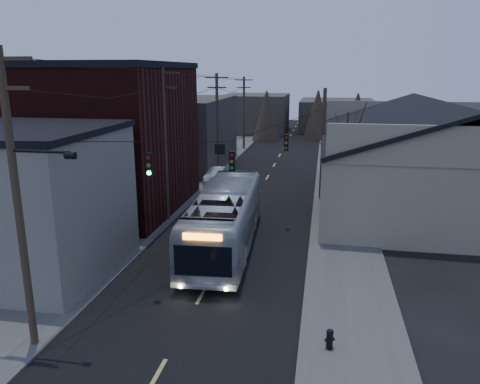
# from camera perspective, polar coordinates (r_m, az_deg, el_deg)

# --- Properties ---
(road_surface) EXTENTS (9.00, 110.00, 0.02)m
(road_surface) POSITION_cam_1_polar(r_m,az_deg,el_deg) (42.01, 3.02, 1.19)
(road_surface) COLOR black
(road_surface) RESTS_ON ground
(sidewalk_left) EXTENTS (4.00, 110.00, 0.12)m
(sidewalk_left) POSITION_cam_1_polar(r_m,az_deg,el_deg) (43.27, -5.55, 1.61)
(sidewalk_left) COLOR #474744
(sidewalk_left) RESTS_ON ground
(sidewalk_right) EXTENTS (4.00, 110.00, 0.12)m
(sidewalk_right) POSITION_cam_1_polar(r_m,az_deg,el_deg) (41.72, 11.91, 0.87)
(sidewalk_right) COLOR #474744
(sidewalk_right) RESTS_ON ground
(building_clapboard) EXTENTS (8.00, 8.00, 7.00)m
(building_clapboard) POSITION_cam_1_polar(r_m,az_deg,el_deg) (24.89, -24.64, -1.28)
(building_clapboard) COLOR slate
(building_clapboard) RESTS_ON ground
(building_brick) EXTENTS (10.00, 12.00, 10.00)m
(building_brick) POSITION_cam_1_polar(r_m,az_deg,el_deg) (34.40, -15.96, 6.13)
(building_brick) COLOR black
(building_brick) RESTS_ON ground
(building_left_far) EXTENTS (9.00, 14.00, 7.00)m
(building_left_far) POSITION_cam_1_polar(r_m,az_deg,el_deg) (49.18, -7.15, 7.20)
(building_left_far) COLOR #37332C
(building_left_far) RESTS_ON ground
(warehouse) EXTENTS (16.16, 20.60, 7.73)m
(warehouse) POSITION_cam_1_polar(r_m,az_deg,el_deg) (37.11, 22.39, 2.55)
(warehouse) COLOR gray
(warehouse) RESTS_ON ground
(building_far_left) EXTENTS (10.00, 12.00, 6.00)m
(building_far_left) POSITION_cam_1_polar(r_m,az_deg,el_deg) (76.66, 1.91, 9.55)
(building_far_left) COLOR #37332C
(building_far_left) RESTS_ON ground
(building_far_right) EXTENTS (12.00, 14.00, 5.00)m
(building_far_right) POSITION_cam_1_polar(r_m,az_deg,el_deg) (80.90, 11.71, 9.17)
(building_far_right) COLOR #37332C
(building_far_right) RESTS_ON ground
(bare_tree) EXTENTS (0.40, 0.40, 7.20)m
(bare_tree) POSITION_cam_1_polar(r_m,az_deg,el_deg) (31.20, 12.67, 2.90)
(bare_tree) COLOR black
(bare_tree) RESTS_ON ground
(utility_lines) EXTENTS (11.24, 45.28, 10.50)m
(utility_lines) POSITION_cam_1_polar(r_m,az_deg,el_deg) (35.97, -3.03, 6.94)
(utility_lines) COLOR #382B1E
(utility_lines) RESTS_ON ground
(bus) EXTENTS (3.62, 12.66, 3.49)m
(bus) POSITION_cam_1_polar(r_m,az_deg,el_deg) (26.07, -1.85, -3.26)
(bus) COLOR #ACB2B9
(bus) RESTS_ON ground
(parked_car) EXTENTS (1.66, 4.04, 1.30)m
(parked_car) POSITION_cam_1_polar(r_m,az_deg,el_deg) (42.15, -2.86, 2.13)
(parked_car) COLOR #A9ABB1
(parked_car) RESTS_ON ground
(fire_hydrant) EXTENTS (0.37, 0.26, 0.76)m
(fire_hydrant) POSITION_cam_1_polar(r_m,az_deg,el_deg) (17.68, 10.88, -17.09)
(fire_hydrant) COLOR black
(fire_hydrant) RESTS_ON sidewalk_right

